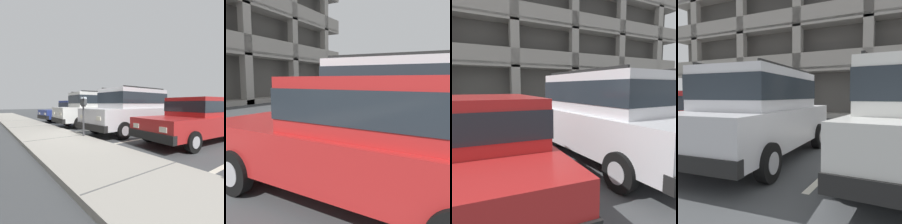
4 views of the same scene
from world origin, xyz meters
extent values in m
cube|color=#444749|center=(0.00, 0.00, -0.05)|extent=(80.00, 80.00, 0.10)
cube|color=#ADA89E|center=(0.00, 1.30, 0.06)|extent=(40.00, 2.20, 0.12)
cube|color=#606060|center=(0.00, 1.30, 0.12)|extent=(0.03, 2.16, 0.00)
cube|color=#606060|center=(4.00, 1.30, 0.12)|extent=(0.03, 2.16, 0.00)
cube|color=silver|center=(-1.52, -1.40, 0.00)|extent=(0.12, 4.80, 0.01)
cube|color=silver|center=(1.52, -1.40, 0.00)|extent=(0.12, 4.80, 0.01)
cube|color=silver|center=(-0.18, -2.21, 0.73)|extent=(2.11, 4.80, 0.80)
cube|color=silver|center=(-0.18, -2.26, 1.55)|extent=(1.78, 3.00, 0.84)
cube|color=#232B33|center=(-0.18, -2.26, 1.57)|extent=(1.81, 3.03, 0.46)
cube|color=black|center=(-0.32, 0.10, 0.45)|extent=(1.88, 0.27, 0.24)
cube|color=silver|center=(0.25, 0.18, 0.81)|extent=(0.24, 0.04, 0.14)
cube|color=silver|center=(-0.89, 0.12, 0.81)|extent=(0.24, 0.04, 0.14)
cylinder|color=black|center=(0.63, -0.70, 0.33)|extent=(0.24, 0.67, 0.66)
cylinder|color=#B2B2B7|center=(0.63, -0.70, 0.33)|extent=(0.24, 0.38, 0.36)
cylinder|color=black|center=(-1.17, -0.81, 0.33)|extent=(0.24, 0.67, 0.66)
cylinder|color=#B2B2B7|center=(-1.17, -0.81, 0.33)|extent=(0.24, 0.38, 0.36)
cylinder|color=black|center=(-1.00, -3.71, 0.33)|extent=(0.24, 0.67, 0.66)
cylinder|color=#B2B2B7|center=(-1.00, -3.71, 0.33)|extent=(0.24, 0.38, 0.36)
cube|color=black|center=(0.51, -2.22, 2.01)|extent=(0.20, 2.62, 0.05)
cube|color=black|center=(-0.87, -2.30, 2.01)|extent=(0.20, 2.62, 0.05)
cube|color=red|center=(-2.92, -2.57, 0.60)|extent=(2.03, 4.52, 0.60)
cube|color=red|center=(-2.95, -2.87, 1.22)|extent=(1.64, 2.09, 0.64)
cube|color=#232B33|center=(-2.95, -2.87, 1.24)|extent=(1.67, 2.12, 0.35)
cube|color=black|center=(-2.76, -0.41, 0.42)|extent=(1.74, 0.29, 0.24)
cube|color=silver|center=(-2.23, -0.40, 0.66)|extent=(0.24, 0.05, 0.14)
cube|color=silver|center=(-3.28, -0.32, 0.66)|extent=(0.24, 0.05, 0.14)
cylinder|color=black|center=(-1.99, -1.27, 0.30)|extent=(0.21, 0.61, 0.60)
cylinder|color=#B2B2B7|center=(-1.99, -1.27, 0.30)|extent=(0.20, 0.34, 0.33)
cylinder|color=black|center=(-2.20, -3.99, 0.30)|extent=(0.21, 0.61, 0.60)
cylinder|color=#B2B2B7|center=(-2.20, -3.99, 0.30)|extent=(0.20, 0.34, 0.33)
cube|color=black|center=(3.07, 0.16, 0.45)|extent=(1.88, 0.23, 0.24)
cube|color=silver|center=(3.64, 0.19, 0.81)|extent=(0.24, 0.04, 0.14)
cube|color=silver|center=(2.50, 0.23, 0.81)|extent=(0.24, 0.04, 0.14)
cylinder|color=black|center=(3.94, -0.73, 0.33)|extent=(0.22, 0.67, 0.66)
cylinder|color=#B2B2B7|center=(3.94, -0.73, 0.33)|extent=(0.23, 0.37, 0.36)
cylinder|color=black|center=(2.14, -0.66, 0.33)|extent=(0.22, 0.67, 0.66)
cylinder|color=#B2B2B7|center=(2.14, -0.66, 0.33)|extent=(0.23, 0.37, 0.36)
cube|color=black|center=(2.30, -2.18, 2.01)|extent=(0.15, 2.62, 0.05)
cube|color=silver|center=(5.64, 0.09, 0.66)|extent=(0.24, 0.05, 0.14)
cylinder|color=#47474C|center=(-0.22, 0.35, 0.67)|extent=(0.07, 0.07, 1.10)
cube|color=#47474C|center=(-0.22, 0.35, 1.25)|extent=(0.28, 0.06, 0.06)
cube|color=#424447|center=(-0.32, 0.35, 1.39)|extent=(0.15, 0.11, 0.22)
cylinder|color=#8C99A3|center=(-0.32, 0.35, 1.50)|extent=(0.15, 0.11, 0.15)
cube|color=#B7B293|center=(-0.32, 0.29, 1.35)|extent=(0.08, 0.01, 0.08)
cube|color=#424447|center=(-0.12, 0.35, 1.39)|extent=(0.15, 0.11, 0.22)
cylinder|color=#8C99A3|center=(-0.12, 0.35, 1.50)|extent=(0.15, 0.11, 0.15)
cube|color=#B7B293|center=(-0.12, 0.29, 1.35)|extent=(0.08, 0.01, 0.08)
cube|color=#54514D|center=(0.59, 13.78, 7.50)|extent=(31.36, 8.80, 15.00)
cube|color=gray|center=(0.59, 13.18, 0.15)|extent=(32.00, 10.00, 0.30)
cube|color=gray|center=(0.59, 13.18, 3.15)|extent=(32.00, 10.00, 0.30)
cube|color=gray|center=(0.59, 8.28, 3.70)|extent=(32.00, 0.20, 1.10)
cube|color=gray|center=(0.59, 13.18, 6.15)|extent=(32.00, 10.00, 0.30)
cube|color=gray|center=(0.59, 8.28, 6.70)|extent=(32.00, 0.20, 1.10)
cube|color=gray|center=(5.16, 8.43, 7.50)|extent=(0.60, 0.50, 15.00)
cube|color=gray|center=(9.73, 8.43, 7.50)|extent=(0.60, 0.50, 15.00)
cube|color=gray|center=(14.30, 8.43, 7.50)|extent=(0.60, 0.50, 15.00)
camera|label=1|loc=(-6.05, 3.38, 1.33)|focal=28.00mm
camera|label=2|loc=(-5.76, -3.84, 1.50)|focal=40.00mm
camera|label=3|loc=(-3.34, -6.27, 1.68)|focal=35.00mm
camera|label=4|loc=(2.84, -7.05, 1.41)|focal=40.00mm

